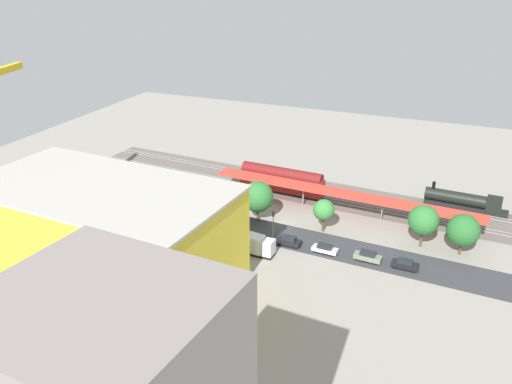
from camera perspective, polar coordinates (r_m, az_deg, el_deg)
The scene contains 21 objects.
ground_plane at distance 109.21m, azimuth 2.49°, elevation -3.55°, with size 178.17×178.17×0.00m, color gray.
rail_bed at distance 125.81m, azimuth 5.55°, elevation 0.11°, with size 111.36×14.39×0.01m, color #665E54.
street_asphalt at distance 106.44m, azimuth 1.86°, elevation -4.30°, with size 111.36×9.00×0.01m, color #38383D.
track_rails at distance 125.74m, azimuth 5.56°, elevation 0.18°, with size 111.11×15.52×0.12m.
platform_canopy_near at distance 114.49m, azimuth 8.85°, elevation -0.16°, with size 56.74×8.03×4.48m.
locomotive at distance 123.55m, azimuth 20.91°, elevation -0.94°, with size 16.90×3.71×4.98m.
freight_coach_far at distance 123.45m, azimuth 2.66°, elevation 1.31°, with size 19.81×4.13×5.93m.
parked_car_0 at distance 98.07m, azimuth 15.11°, elevation -7.25°, with size 4.58×1.98×1.68m.
parked_car_1 at distance 98.89m, azimuth 11.45°, elevation -6.56°, with size 4.89×2.10×1.86m.
parked_car_2 at distance 100.27m, azimuth 7.12°, elevation -5.88°, with size 4.76×2.03×1.58m.
parked_car_3 at distance 102.11m, azimuth 3.41°, elevation -5.11°, with size 4.48×1.99×1.75m.
construction_building at distance 91.36m, azimuth -15.35°, elevation -4.40°, with size 40.67×21.86×16.19m, color yellow.
construction_roof_slab at distance 87.94m, azimuth -15.91°, elevation 0.40°, with size 41.27×22.46×0.40m, color #B7B2A8.
box_truck_0 at distance 100.14m, azimuth -1.53°, elevation -5.06°, with size 9.11×3.70×3.51m.
box_truck_1 at distance 99.27m, azimuth -0.78°, elevation -5.42°, with size 9.67×2.74×3.15m.
street_tree_0 at distance 119.40m, azimuth -8.43°, elevation 1.36°, with size 4.03×4.03×7.26m.
street_tree_1 at distance 103.72m, azimuth 20.58°, elevation -3.73°, with size 5.83×5.83×7.68m.
street_tree_2 at distance 106.14m, azimuth 7.00°, elevation -1.87°, with size 4.14×4.14×6.57m.
street_tree_3 at distance 103.96m, azimuth 16.89°, elevation -2.81°, with size 5.56×5.56×8.09m.
street_tree_4 at distance 109.61m, azimuth 0.18°, elevation -0.49°, with size 6.23×6.23×8.21m.
traffic_light at distance 99.73m, azimuth 1.78°, elevation -3.32°, with size 0.50×0.36×7.03m.
Camera 1 is at (-33.30, 91.65, 49.19)m, focal length 38.81 mm.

